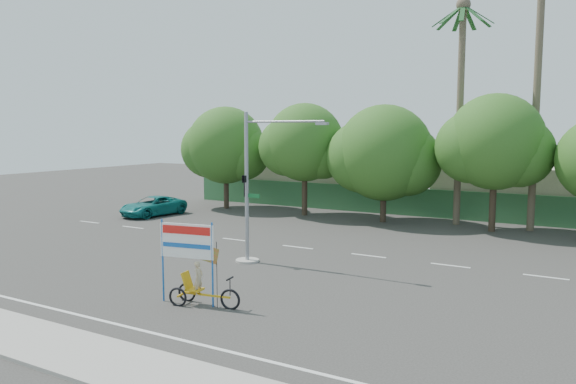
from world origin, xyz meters
The scene contains 14 objects.
ground centered at (0.00, 0.00, 0.00)m, with size 120.00×120.00×0.00m, color #33302D.
sidewalk_near centered at (0.00, -7.50, 0.06)m, with size 50.00×2.40×0.12m, color gray.
fence centered at (0.00, 21.50, 1.00)m, with size 38.00×0.08×2.00m, color #336B3D.
building_left centered at (-10.00, 26.00, 2.00)m, with size 12.00×8.00×4.00m, color beige.
building_right centered at (8.00, 26.00, 1.80)m, with size 14.00×8.00×3.60m, color beige.
tree_far_left centered at (-14.05, 18.00, 4.76)m, with size 7.14×6.00×7.96m.
tree_left centered at (-7.05, 18.00, 5.06)m, with size 6.66×5.60×8.07m.
tree_center centered at (-1.05, 18.00, 4.47)m, with size 7.62×6.40×7.85m.
tree_right centered at (5.95, 18.00, 5.24)m, with size 6.90×5.80×8.36m.
palm_tall centered at (8.00, 19.50, 10.46)m, with size 3.73×3.79×17.45m.
palm_short centered at (3.50, 19.50, 8.86)m, with size 3.73×3.79×14.45m.
traffic_signal centered at (-2.20, 3.98, 2.92)m, with size 4.72×1.10×7.00m.
trike_billboard centered at (-0.42, -2.35, 1.23)m, with size 3.08×0.99×3.06m.
pickup_truck centered at (-16.34, 12.29, 0.69)m, with size 2.30×4.99×1.39m, color #107370.
Camera 1 is at (12.16, -17.47, 6.23)m, focal length 35.00 mm.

